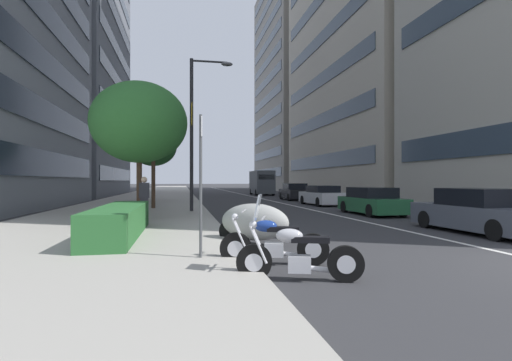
% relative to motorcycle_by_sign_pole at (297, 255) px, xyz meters
% --- Properties ---
extents(sidewalk_right_plaza, '(160.00, 8.04, 0.15)m').
position_rel_motorcycle_by_sign_pole_xyz_m(sidewalk_right_plaza, '(29.82, 4.57, -0.36)').
color(sidewalk_right_plaza, '#A39E93').
rests_on(sidewalk_right_plaza, ground).
extents(lane_centre_stripe, '(110.00, 0.16, 0.01)m').
position_rel_motorcycle_by_sign_pole_xyz_m(lane_centre_stripe, '(34.82, -5.54, -0.43)').
color(lane_centre_stripe, silver).
rests_on(lane_centre_stripe, ground).
extents(motorcycle_by_sign_pole, '(0.84, 2.10, 1.47)m').
position_rel_motorcycle_by_sign_pole_xyz_m(motorcycle_by_sign_pole, '(0.00, 0.00, 0.00)').
color(motorcycle_by_sign_pole, black).
rests_on(motorcycle_by_sign_pole, ground).
extents(motorcycle_mid_row, '(0.82, 2.16, 1.10)m').
position_rel_motorcycle_by_sign_pole_xyz_m(motorcycle_mid_row, '(1.31, 0.10, -0.01)').
color(motorcycle_mid_row, black).
rests_on(motorcycle_mid_row, ground).
extents(motorcycle_under_tarp, '(1.85, 2.04, 1.09)m').
position_rel_motorcycle_by_sign_pole_xyz_m(motorcycle_under_tarp, '(3.85, 0.02, 0.16)').
color(motorcycle_under_tarp, '#9E9E99').
rests_on(motorcycle_under_tarp, ground).
extents(car_following_behind, '(4.71, 2.00, 1.45)m').
position_rel_motorcycle_by_sign_pole_xyz_m(car_following_behind, '(4.64, -7.59, 0.23)').
color(car_following_behind, '#4C515B').
rests_on(car_following_behind, ground).
extents(car_mid_block_traffic, '(4.35, 1.88, 1.36)m').
position_rel_motorcycle_by_sign_pole_xyz_m(car_mid_block_traffic, '(11.66, -7.49, 0.22)').
color(car_mid_block_traffic, '#236038').
rests_on(car_mid_block_traffic, ground).
extents(car_lead_in_lane, '(4.48, 2.03, 1.36)m').
position_rel_motorcycle_by_sign_pole_xyz_m(car_lead_in_lane, '(19.15, -7.68, 0.21)').
color(car_lead_in_lane, silver).
rests_on(car_lead_in_lane, ground).
extents(car_far_down_avenue, '(4.25, 1.96, 1.46)m').
position_rel_motorcycle_by_sign_pole_xyz_m(car_far_down_avenue, '(26.43, -7.86, 0.25)').
color(car_far_down_avenue, black).
rests_on(car_far_down_avenue, ground).
extents(delivery_van_ahead, '(5.40, 2.23, 2.85)m').
position_rel_motorcycle_by_sign_pole_xyz_m(delivery_van_ahead, '(38.45, -7.45, 1.08)').
color(delivery_van_ahead, '#4C5156').
rests_on(delivery_van_ahead, ground).
extents(parking_sign_by_curb, '(0.32, 0.06, 2.89)m').
position_rel_motorcycle_by_sign_pole_xyz_m(parking_sign_by_curb, '(1.57, 1.54, 1.43)').
color(parking_sign_by_curb, '#47494C').
rests_on(parking_sign_by_curb, sidewalk_right_plaza).
extents(street_lamp_with_banners, '(1.26, 2.21, 7.80)m').
position_rel_motorcycle_by_sign_pole_xyz_m(street_lamp_with_banners, '(13.73, 1.09, 4.46)').
color(street_lamp_with_banners, '#232326').
rests_on(street_lamp_with_banners, sidewalk_right_plaza).
extents(clipped_hedge_bed, '(5.67, 1.10, 0.83)m').
position_rel_motorcycle_by_sign_pole_xyz_m(clipped_hedge_bed, '(5.07, 3.62, 0.13)').
color(clipped_hedge_bed, '#28602D').
rests_on(clipped_hedge_bed, sidewalk_right_plaza).
extents(street_tree_far_plaza, '(3.90, 3.90, 5.59)m').
position_rel_motorcycle_by_sign_pole_xyz_m(street_tree_far_plaza, '(10.13, 3.61, 3.65)').
color(street_tree_far_plaza, '#473323').
rests_on(street_tree_far_plaza, sidewalk_right_plaza).
extents(street_tree_by_lamp_post, '(3.17, 3.17, 5.72)m').
position_rel_motorcycle_by_sign_pole_xyz_m(street_tree_by_lamp_post, '(16.35, 3.48, 4.07)').
color(street_tree_by_lamp_post, '#473323').
rests_on(street_tree_by_lamp_post, sidewalk_right_plaza).
extents(street_tree_near_plaza_corner, '(3.49, 3.49, 5.63)m').
position_rel_motorcycle_by_sign_pole_xyz_m(street_tree_near_plaza_corner, '(23.88, 3.99, 3.85)').
color(street_tree_near_plaza_corner, '#473323').
rests_on(street_tree_near_plaza_corner, sidewalk_right_plaza).
extents(pedestrian_on_plaza, '(0.30, 0.42, 1.71)m').
position_rel_motorcycle_by_sign_pole_xyz_m(pedestrian_on_plaza, '(9.44, 3.35, 0.58)').
color(pedestrian_on_plaza, '#2D2D33').
rests_on(pedestrian_on_plaza, sidewalk_right_plaza).
extents(office_tower_mid_left, '(24.20, 14.86, 39.43)m').
position_rel_motorcycle_by_sign_pole_xyz_m(office_tower_mid_left, '(63.68, -21.02, 19.28)').
color(office_tower_mid_left, gray).
rests_on(office_tower_mid_left, ground).
extents(office_tower_far_right_block, '(24.07, 14.20, 30.91)m').
position_rel_motorcycle_by_sign_pole_xyz_m(office_tower_far_right_block, '(43.50, 16.64, 15.02)').
color(office_tower_far_right_block, slate).
rests_on(office_tower_far_right_block, ground).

